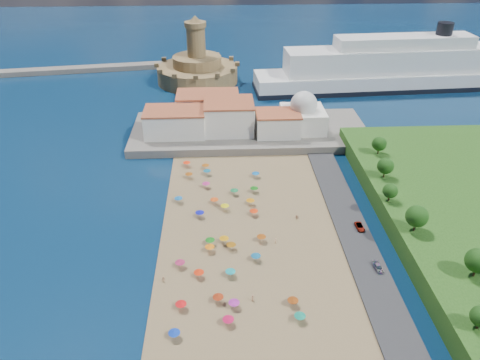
{
  "coord_description": "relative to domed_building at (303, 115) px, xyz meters",
  "views": [
    {
      "loc": [
        -1.56,
        -92.08,
        76.74
      ],
      "look_at": [
        4.0,
        25.0,
        8.0
      ],
      "focal_mm": 35.0,
      "sensor_mm": 36.0,
      "label": 1
    }
  ],
  "objects": [
    {
      "name": "ground",
      "position": [
        -30.0,
        -71.0,
        -8.97
      ],
      "size": [
        700.0,
        700.0,
        0.0
      ],
      "primitive_type": "plane",
      "color": "#071938",
      "rests_on": "ground"
    },
    {
      "name": "terrace",
      "position": [
        -20.0,
        2.0,
        -7.47
      ],
      "size": [
        90.0,
        36.0,
        3.0
      ],
      "primitive_type": "cube",
      "color": "#59544C",
      "rests_on": "ground"
    },
    {
      "name": "jetty",
      "position": [
        -42.0,
        37.0,
        -7.77
      ],
      "size": [
        18.0,
        70.0,
        2.4
      ],
      "primitive_type": "cube",
      "color": "#59544C",
      "rests_on": "ground"
    },
    {
      "name": "breakwater",
      "position": [
        -140.0,
        82.0,
        -7.67
      ],
      "size": [
        199.03,
        34.77,
        2.6
      ],
      "primitive_type": "cube",
      "rotation": [
        0.0,
        0.0,
        0.14
      ],
      "color": "#59544C",
      "rests_on": "ground"
    },
    {
      "name": "waterfront_buildings",
      "position": [
        -33.05,
        2.64,
        -1.1
      ],
      "size": [
        57.0,
        29.0,
        11.0
      ],
      "color": "silver",
      "rests_on": "terrace"
    },
    {
      "name": "domed_building",
      "position": [
        0.0,
        0.0,
        0.0
      ],
      "size": [
        16.0,
        16.0,
        15.0
      ],
      "color": "silver",
      "rests_on": "terrace"
    },
    {
      "name": "fortress",
      "position": [
        -42.0,
        67.0,
        -2.29
      ],
      "size": [
        40.0,
        40.0,
        32.4
      ],
      "color": "olive",
      "rests_on": "ground"
    },
    {
      "name": "cruise_ship",
      "position": [
        55.67,
        53.52,
        0.08
      ],
      "size": [
        141.0,
        29.44,
        30.57
      ],
      "color": "black",
      "rests_on": "ground"
    },
    {
      "name": "beach_parasols",
      "position": [
        -31.29,
        -78.71,
        -6.83
      ],
      "size": [
        31.67,
        117.6,
        2.2
      ],
      "color": "gray",
      "rests_on": "beach"
    },
    {
      "name": "beachgoers",
      "position": [
        -29.38,
        -92.31,
        -7.88
      ],
      "size": [
        38.7,
        69.36,
        1.81
      ],
      "color": "tan",
      "rests_on": "beach"
    },
    {
      "name": "parked_cars",
      "position": [
        6.0,
        -80.02,
        -7.66
      ],
      "size": [
        2.19,
        51.01,
        1.3
      ],
      "color": "gray",
      "rests_on": "promenade"
    },
    {
      "name": "hillside_trees",
      "position": [
        18.87,
        -82.18,
        1.05
      ],
      "size": [
        13.84,
        107.89,
        7.19
      ],
      "color": "#382314",
      "rests_on": "hillside"
    }
  ]
}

